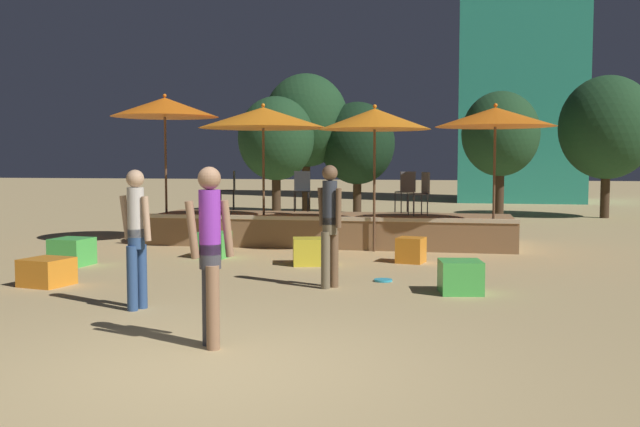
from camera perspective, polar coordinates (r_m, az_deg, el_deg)
ground_plane at (r=6.43m, az=-8.79°, el=-12.28°), size 120.00×120.00×0.00m
wooden_deck at (r=15.79m, az=0.69°, el=-1.25°), size 7.98×2.57×0.68m
patio_umbrella_0 at (r=14.23m, az=4.40°, el=7.53°), size 2.23×2.23×2.92m
patio_umbrella_1 at (r=15.03m, az=-4.57°, el=7.64°), size 2.70×2.70×3.01m
patio_umbrella_2 at (r=14.52m, az=13.85°, el=7.49°), size 2.36×2.36×2.94m
patio_umbrella_3 at (r=15.91m, az=-12.31°, el=8.29°), size 2.31×2.31×3.25m
cube_seat_0 at (r=13.13m, az=-19.22°, el=-2.90°), size 0.65×0.65×0.47m
cube_seat_1 at (r=11.15m, az=-21.01°, el=-4.38°), size 0.71×0.71×0.40m
cube_seat_2 at (r=10.01m, az=11.17°, el=-4.99°), size 0.65×0.65×0.45m
cube_seat_3 at (r=12.81m, az=7.28°, el=-2.92°), size 0.54×0.54×0.45m
cube_seat_4 at (r=12.47m, az=-0.86°, el=-3.05°), size 0.69×0.69×0.47m
cube_seat_5 at (r=13.52m, az=-8.50°, el=-2.49°), size 0.57×0.57×0.48m
person_1 at (r=8.95m, az=-14.49°, el=-1.61°), size 0.47×0.29×1.71m
person_2 at (r=10.13m, az=0.79°, el=-0.61°), size 0.41×0.32×1.76m
person_3 at (r=6.99m, az=-8.79°, el=-2.83°), size 0.45×0.33×1.77m
bistro_chair_0 at (r=16.57m, az=-7.14°, el=2.17°), size 0.42×0.42×0.90m
bistro_chair_1 at (r=15.67m, az=6.91°, el=2.05°), size 0.47×0.47×0.90m
bistro_chair_2 at (r=14.91m, az=8.16°, el=1.93°), size 0.46×0.46×0.90m
bistro_chair_3 at (r=16.10m, az=-1.46°, el=2.14°), size 0.40×0.41×0.90m
frisbee_disc at (r=10.83m, az=5.08°, el=-5.34°), size 0.28×0.28×0.03m
background_tree_0 at (r=22.80m, az=14.24°, el=6.17°), size 2.38×2.38×3.95m
background_tree_1 at (r=24.22m, az=21.98°, el=6.39°), size 2.95×2.95×4.47m
background_tree_2 at (r=23.88m, az=3.01°, el=5.62°), size 2.49×2.49×3.76m
background_tree_3 at (r=22.59m, az=-3.53°, el=5.98°), size 2.40×2.40×3.83m
background_tree_4 at (r=24.13m, az=-1.13°, el=7.43°), size 2.84×2.84×4.72m
distant_building at (r=33.69m, az=15.74°, el=13.79°), size 5.29×4.78×14.95m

